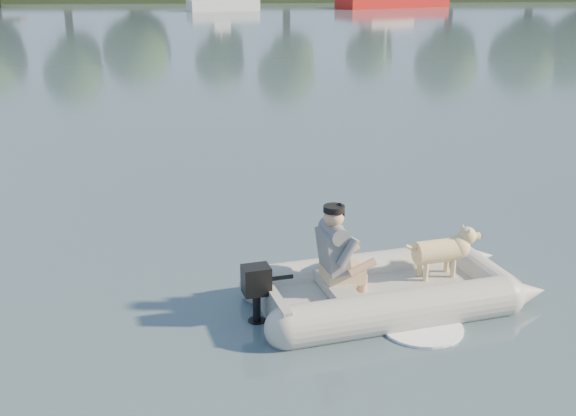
{
  "coord_description": "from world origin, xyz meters",
  "views": [
    {
      "loc": [
        -0.6,
        -6.14,
        3.46
      ],
      "look_at": [
        -0.07,
        1.68,
        0.75
      ],
      "focal_mm": 45.0,
      "sensor_mm": 36.0,
      "label": 1
    }
  ],
  "objects_px": {
    "man": "(335,248)",
    "dog": "(437,255)",
    "sailboat": "(392,0)",
    "dinghy": "(391,258)"
  },
  "relations": [
    {
      "from": "dinghy",
      "to": "dog",
      "type": "xyz_separation_m",
      "value": [
        0.54,
        0.17,
        -0.06
      ]
    },
    {
      "from": "sailboat",
      "to": "dinghy",
      "type": "bearing_deg",
      "value": -124.4
    },
    {
      "from": "sailboat",
      "to": "dog",
      "type": "bearing_deg",
      "value": -123.83
    },
    {
      "from": "dinghy",
      "to": "man",
      "type": "height_order",
      "value": "man"
    },
    {
      "from": "dog",
      "to": "sailboat",
      "type": "xyz_separation_m",
      "value": [
        9.59,
        49.19,
        0.07
      ]
    },
    {
      "from": "dinghy",
      "to": "man",
      "type": "distance_m",
      "value": 0.64
    },
    {
      "from": "man",
      "to": "dog",
      "type": "relative_size",
      "value": 1.16
    },
    {
      "from": "dinghy",
      "to": "sailboat",
      "type": "height_order",
      "value": "sailboat"
    },
    {
      "from": "dinghy",
      "to": "sailboat",
      "type": "bearing_deg",
      "value": 65.12
    },
    {
      "from": "dog",
      "to": "sailboat",
      "type": "relative_size",
      "value": 0.07
    }
  ]
}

